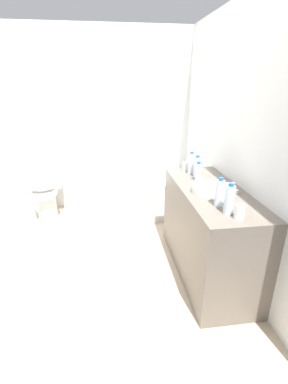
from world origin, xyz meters
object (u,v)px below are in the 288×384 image
(bathtub, at_px, (138,194))
(toilet, at_px, (46,192))
(water_bottle_2, at_px, (229,200))
(drinking_glass_2, at_px, (230,201))
(water_bottle_4, at_px, (197,167))
(water_bottle_3, at_px, (219,193))
(drinking_glass_1, at_px, (186,166))
(water_bottle_1, at_px, (198,172))
(toilet_paper_roll, at_px, (33,214))
(water_bottle_0, at_px, (191,163))
(drinking_glass_0, at_px, (239,212))
(sink_basin, at_px, (211,189))
(sink_faucet, at_px, (233,187))

(bathtub, relative_size, toilet, 1.95)
(water_bottle_2, relative_size, drinking_glass_2, 2.66)
(water_bottle_2, xyz_separation_m, water_bottle_4, (0.04, 0.82, -0.01))
(water_bottle_3, relative_size, drinking_glass_1, 2.36)
(water_bottle_1, height_order, water_bottle_4, water_bottle_4)
(water_bottle_3, bearing_deg, drinking_glass_1, 89.73)
(water_bottle_3, distance_m, toilet_paper_roll, 2.64)
(water_bottle_3, bearing_deg, water_bottle_4, 85.40)
(water_bottle_0, height_order, toilet_paper_roll, water_bottle_0)
(drinking_glass_0, height_order, drinking_glass_2, drinking_glass_0)
(toilet, relative_size, water_bottle_0, 3.26)
(bathtub, distance_m, drinking_glass_1, 1.07)
(toilet_paper_roll, bearing_deg, toilet, 5.42)
(water_bottle_3, distance_m, water_bottle_4, 0.69)
(sink_basin, bearing_deg, water_bottle_3, -99.37)
(toilet_paper_roll, bearing_deg, water_bottle_2, -44.72)
(sink_faucet, relative_size, drinking_glass_0, 1.58)
(water_bottle_0, xyz_separation_m, drinking_glass_0, (0.03, -1.00, -0.06))
(sink_faucet, bearing_deg, water_bottle_0, 111.73)
(toilet, bearing_deg, sink_faucet, 53.62)
(sink_faucet, bearing_deg, bathtub, 114.49)
(water_bottle_3, relative_size, toilet_paper_roll, 1.91)
(sink_faucet, relative_size, water_bottle_0, 0.68)
(water_bottle_1, bearing_deg, water_bottle_0, 89.81)
(sink_basin, relative_size, water_bottle_2, 1.44)
(toilet, height_order, water_bottle_4, water_bottle_4)
(bathtub, height_order, sink_basin, bathtub)
(toilet_paper_roll, bearing_deg, bathtub, -0.64)
(sink_faucet, bearing_deg, water_bottle_3, -131.66)
(water_bottle_0, xyz_separation_m, toilet_paper_roll, (-1.85, 0.90, -0.88))
(water_bottle_0, distance_m, water_bottle_3, 0.79)
(bathtub, height_order, drinking_glass_1, bathtub)
(bathtub, relative_size, water_bottle_0, 6.35)
(toilet_paper_roll, bearing_deg, water_bottle_3, -42.84)
(water_bottle_1, bearing_deg, sink_faucet, -55.46)
(water_bottle_1, relative_size, water_bottle_2, 0.81)
(toilet, distance_m, water_bottle_4, 2.04)
(water_bottle_1, height_order, drinking_glass_1, water_bottle_1)
(water_bottle_4, bearing_deg, sink_faucet, -66.76)
(sink_faucet, bearing_deg, water_bottle_2, -119.00)
(sink_basin, relative_size, sink_faucet, 2.14)
(water_bottle_1, xyz_separation_m, drinking_glass_0, (0.03, -0.78, -0.04))
(drinking_glass_0, bearing_deg, drinking_glass_1, 92.91)
(water_bottle_0, relative_size, drinking_glass_2, 2.64)
(water_bottle_1, bearing_deg, water_bottle_2, -90.96)
(sink_faucet, bearing_deg, drinking_glass_1, 110.59)
(toilet, height_order, toilet_paper_roll, toilet)
(sink_basin, relative_size, water_bottle_3, 1.47)
(drinking_glass_2, bearing_deg, water_bottle_1, 94.56)
(water_bottle_1, distance_m, water_bottle_4, 0.12)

